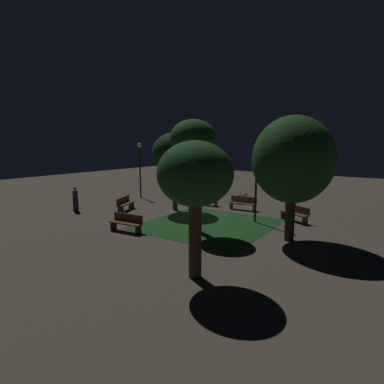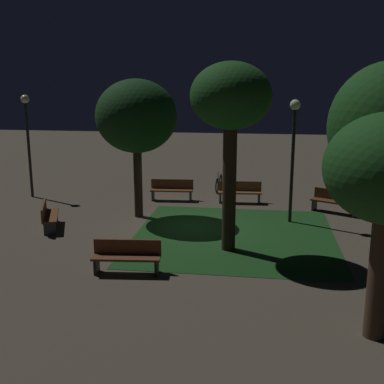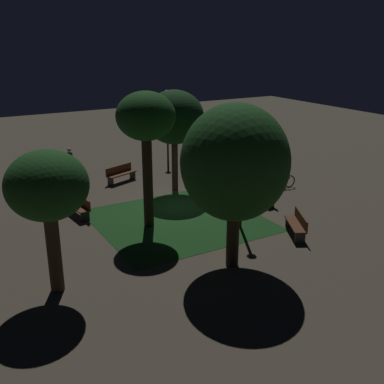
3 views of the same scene
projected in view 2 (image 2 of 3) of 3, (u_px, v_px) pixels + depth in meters
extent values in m
plane|color=#4C4438|center=(194.00, 227.00, 16.78)|extent=(60.00, 60.00, 0.00)
cube|color=#194219|center=(234.00, 236.00, 15.81)|extent=(6.52, 6.74, 0.01)
cube|color=brown|center=(240.00, 192.00, 19.92)|extent=(1.83, 0.59, 0.06)
cube|color=brown|center=(240.00, 186.00, 20.07)|extent=(1.80, 0.17, 0.40)
cube|color=#2D2D33|center=(259.00, 198.00, 19.91)|extent=(0.10, 0.39, 0.42)
cube|color=#2D2D33|center=(220.00, 198.00, 20.03)|extent=(0.10, 0.39, 0.42)
cube|color=brown|center=(172.00, 190.00, 20.31)|extent=(1.83, 0.60, 0.06)
cube|color=brown|center=(172.00, 184.00, 20.46)|extent=(1.80, 0.18, 0.40)
cube|color=#2D2D33|center=(191.00, 196.00, 20.31)|extent=(0.11, 0.39, 0.42)
cube|color=#2D2D33|center=(153.00, 195.00, 20.42)|extent=(0.11, 0.39, 0.42)
cube|color=brown|center=(126.00, 258.00, 12.63)|extent=(1.84, 0.65, 0.06)
cube|color=brown|center=(127.00, 247.00, 12.78)|extent=(1.80, 0.23, 0.40)
cube|color=black|center=(157.00, 267.00, 12.65)|extent=(0.12, 0.39, 0.42)
cube|color=black|center=(97.00, 266.00, 12.72)|extent=(0.12, 0.39, 0.42)
cube|color=brown|center=(51.00, 215.00, 16.53)|extent=(1.10, 1.85, 0.06)
cube|color=brown|center=(44.00, 209.00, 16.44)|extent=(0.70, 1.70, 0.40)
cube|color=#2D2D33|center=(52.00, 216.00, 17.35)|extent=(0.39, 0.21, 0.42)
cube|color=#2D2D33|center=(50.00, 229.00, 15.83)|extent=(0.39, 0.21, 0.42)
cube|color=#512D19|center=(335.00, 202.00, 18.37)|extent=(1.81, 1.27, 0.06)
cube|color=#512D19|center=(337.00, 195.00, 18.48)|extent=(1.62, 0.90, 0.40)
cube|color=#2D2D33|center=(355.00, 211.00, 17.96)|extent=(0.25, 0.38, 0.42)
cube|color=#2D2D33|center=(314.00, 205.00, 18.89)|extent=(0.25, 0.38, 0.42)
cylinder|color=#2D2116|center=(138.00, 178.00, 17.72)|extent=(0.31, 0.31, 2.93)
ellipsoid|color=#143816|center=(136.00, 116.00, 17.20)|extent=(2.92, 2.92, 2.64)
cylinder|color=#423021|center=(379.00, 272.00, 9.33)|extent=(0.42, 0.42, 2.75)
cylinder|color=#2D2116|center=(229.00, 186.00, 14.10)|extent=(0.41, 0.41, 3.93)
ellipsoid|color=#194719|center=(231.00, 96.00, 13.51)|extent=(2.32, 2.32, 1.91)
cylinder|color=#38281C|center=(382.00, 204.00, 14.59)|extent=(0.43, 0.43, 2.68)
cylinder|color=black|center=(292.00, 167.00, 16.91)|extent=(0.12, 0.12, 4.02)
sphere|color=#F2EDCC|center=(295.00, 105.00, 16.41)|extent=(0.36, 0.36, 0.36)
cylinder|color=black|center=(29.00, 151.00, 20.61)|extent=(0.12, 0.12, 4.06)
sphere|color=#F4E5B2|center=(25.00, 99.00, 20.12)|extent=(0.36, 0.36, 0.36)
torus|color=black|center=(221.00, 181.00, 22.75)|extent=(0.11, 0.66, 0.66)
torus|color=black|center=(217.00, 186.00, 21.74)|extent=(0.11, 0.66, 0.66)
cube|color=#232328|center=(219.00, 179.00, 22.20)|extent=(0.12, 1.06, 0.08)
cylinder|color=#232328|center=(218.00, 176.00, 21.90)|extent=(0.03, 0.03, 0.40)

